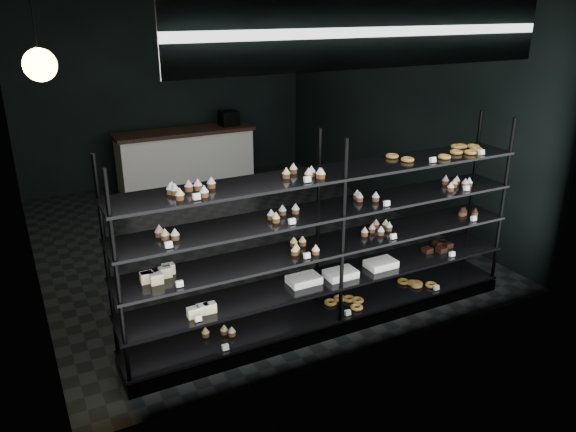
{
  "coord_description": "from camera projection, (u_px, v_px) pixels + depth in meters",
  "views": [
    {
      "loc": [
        -2.6,
        -6.53,
        2.97
      ],
      "look_at": [
        -0.2,
        -1.9,
        0.98
      ],
      "focal_mm": 35.0,
      "sensor_mm": 36.0,
      "label": 1
    }
  ],
  "objects": [
    {
      "name": "room",
      "position": [
        233.0,
        119.0,
        7.02
      ],
      "size": [
        5.01,
        6.01,
        3.2
      ],
      "color": "black",
      "rests_on": "ground"
    },
    {
      "name": "display_shelf",
      "position": [
        328.0,
        267.0,
        5.31
      ],
      "size": [
        4.0,
        0.5,
        1.91
      ],
      "color": "black",
      "rests_on": "room"
    },
    {
      "name": "signage",
      "position": [
        376.0,
        34.0,
        4.18
      ],
      "size": [
        3.3,
        0.05,
        0.5
      ],
      "color": "#0C153D",
      "rests_on": "room"
    },
    {
      "name": "pendant_lamp",
      "position": [
        40.0,
        65.0,
        4.98
      ],
      "size": [
        0.29,
        0.29,
        0.88
      ],
      "color": "black",
      "rests_on": "room"
    },
    {
      "name": "service_counter",
      "position": [
        187.0,
        157.0,
        9.54
      ],
      "size": [
        2.33,
        0.65,
        1.23
      ],
      "color": "silver",
      "rests_on": "room"
    }
  ]
}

